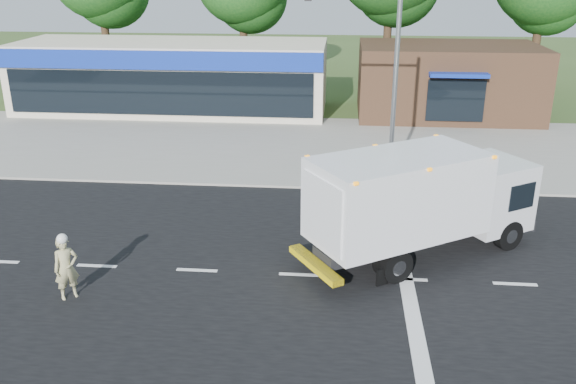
% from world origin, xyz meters
% --- Properties ---
extents(ground, '(120.00, 120.00, 0.00)m').
position_xyz_m(ground, '(0.00, 0.00, 0.00)').
color(ground, '#385123').
rests_on(ground, ground).
extents(road_asphalt, '(60.00, 14.00, 0.02)m').
position_xyz_m(road_asphalt, '(0.00, 0.00, 0.00)').
color(road_asphalt, black).
rests_on(road_asphalt, ground).
extents(sidewalk, '(60.00, 2.40, 0.12)m').
position_xyz_m(sidewalk, '(0.00, 8.20, 0.06)').
color(sidewalk, gray).
rests_on(sidewalk, ground).
extents(parking_apron, '(60.00, 9.00, 0.02)m').
position_xyz_m(parking_apron, '(0.00, 14.00, 0.01)').
color(parking_apron, gray).
rests_on(parking_apron, ground).
extents(lane_markings, '(55.20, 7.00, 0.01)m').
position_xyz_m(lane_markings, '(1.35, -1.35, 0.02)').
color(lane_markings, silver).
rests_on(lane_markings, road_asphalt).
extents(ems_box_truck, '(7.53, 5.99, 3.32)m').
position_xyz_m(ems_box_truck, '(3.42, 1.55, 1.91)').
color(ems_box_truck, black).
rests_on(ems_box_truck, ground).
extents(emergency_worker, '(0.76, 0.72, 1.86)m').
position_xyz_m(emergency_worker, '(-6.03, -1.77, 0.91)').
color(emergency_worker, tan).
rests_on(emergency_worker, ground).
extents(retail_strip_mall, '(18.00, 6.20, 4.00)m').
position_xyz_m(retail_strip_mall, '(-9.00, 19.93, 2.01)').
color(retail_strip_mall, beige).
rests_on(retail_strip_mall, ground).
extents(brown_storefront, '(10.00, 6.70, 4.00)m').
position_xyz_m(brown_storefront, '(7.00, 19.98, 2.00)').
color(brown_storefront, '#382316').
rests_on(brown_storefront, ground).
extents(traffic_signal_pole, '(3.51, 0.25, 8.00)m').
position_xyz_m(traffic_signal_pole, '(2.35, 7.60, 4.92)').
color(traffic_signal_pole, gray).
rests_on(traffic_signal_pole, ground).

